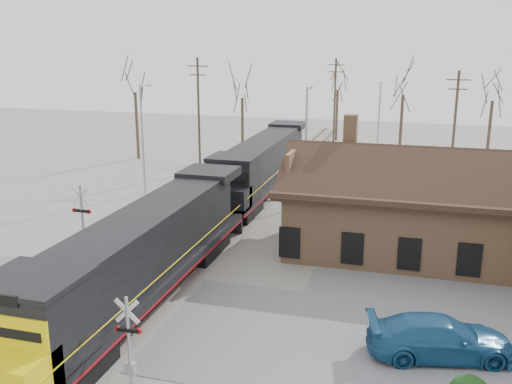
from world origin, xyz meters
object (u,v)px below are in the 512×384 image
locomotive_lead (136,261)px  locomotive_trailing (261,166)px  depot (412,213)px  parked_car (440,338)px

locomotive_lead → locomotive_trailing: bearing=90.0°
depot → locomotive_lead: bearing=-135.9°
depot → locomotive_trailing: 15.53m
locomotive_lead → parked_car: locomotive_lead is taller
locomotive_lead → depot: bearing=44.1°
locomotive_lead → locomotive_trailing: size_ratio=1.00×
depot → parked_car: size_ratio=2.65×
locomotive_trailing → locomotive_lead: bearing=-90.0°
locomotive_lead → parked_car: 13.52m
locomotive_trailing → parked_car: 25.64m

